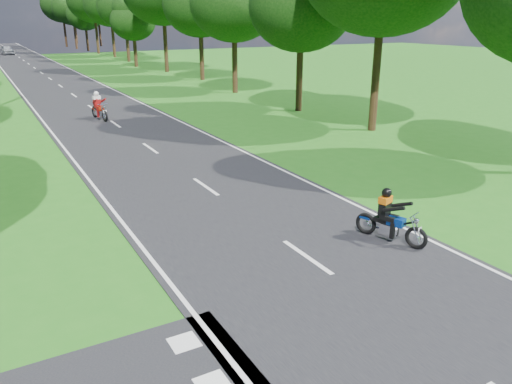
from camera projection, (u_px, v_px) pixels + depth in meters
ground at (362, 296)px, 10.30m from camera, size 160.00×160.00×0.00m
main_road at (42, 73)px, 51.49m from camera, size 7.00×140.00×0.02m
road_markings at (43, 75)px, 49.88m from camera, size 7.40×140.00×0.01m
rider_near_blue at (392, 216)px, 12.57m from camera, size 1.09×1.76×1.39m
rider_far_red at (99, 106)px, 27.72m from camera, size 0.88×1.93×1.55m
distant_car at (7, 50)px, 76.48m from camera, size 1.94×4.09×1.35m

